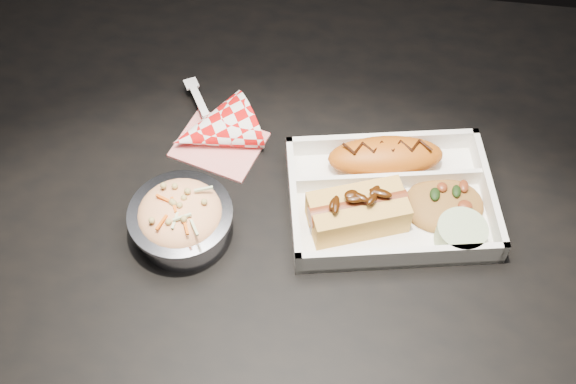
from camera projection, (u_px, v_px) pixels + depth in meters
The scene contains 8 objects.
dining_table at pixel (305, 225), 1.00m from camera, with size 1.20×0.80×0.75m.
food_tray at pixel (390, 201), 0.90m from camera, with size 0.28×0.23×0.04m.
fried_pastry at pixel (385, 157), 0.92m from camera, with size 0.15×0.06×0.04m, color #C25C13.
hotdog at pixel (358, 210), 0.87m from camera, with size 0.13×0.10×0.06m.
fried_rice_mound at pixel (445, 200), 0.89m from camera, with size 0.10×0.08×0.03m, color #A1692E.
cupcake_liner at pixel (461, 234), 0.86m from camera, with size 0.06×0.06×0.03m, color #A7BC8E.
foil_coleslaw_cup at pixel (181, 218), 0.86m from camera, with size 0.13×0.13×0.07m.
napkin_fork at pixel (213, 131), 0.96m from camera, with size 0.15×0.16×0.10m.
Camera 1 is at (0.05, -0.54, 1.50)m, focal length 45.00 mm.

